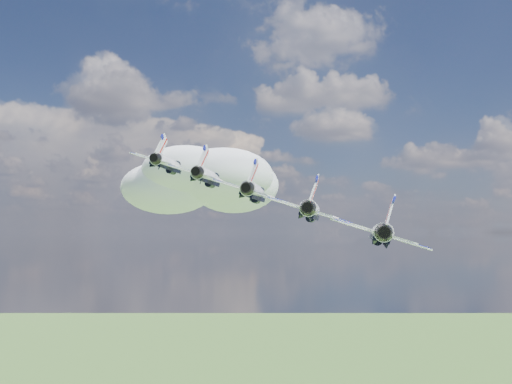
{
  "coord_description": "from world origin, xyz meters",
  "views": [
    {
      "loc": [
        7.28,
        -66.21,
        141.15
      ],
      "look_at": [
        9.83,
        16.6,
        147.06
      ],
      "focal_mm": 40.0,
      "sensor_mm": 36.0,
      "label": 1
    }
  ],
  "objects_px": {
    "jet_1": "(209,177)",
    "jet_4": "(380,232)",
    "jet_0": "(170,164)",
    "jet_3": "(312,210)",
    "jet_2": "(256,192)"
  },
  "relations": [
    {
      "from": "jet_0",
      "to": "jet_3",
      "type": "xyz_separation_m",
      "value": [
        21.6,
        -22.68,
        -8.85
      ]
    },
    {
      "from": "jet_4",
      "to": "jet_1",
      "type": "bearing_deg",
      "value": 144.72
    },
    {
      "from": "jet_0",
      "to": "jet_1",
      "type": "distance_m",
      "value": 10.85
    },
    {
      "from": "jet_1",
      "to": "jet_3",
      "type": "xyz_separation_m",
      "value": [
        14.4,
        -15.12,
        -5.9
      ]
    },
    {
      "from": "jet_2",
      "to": "jet_4",
      "type": "distance_m",
      "value": 21.7
    },
    {
      "from": "jet_0",
      "to": "jet_2",
      "type": "height_order",
      "value": "jet_0"
    },
    {
      "from": "jet_1",
      "to": "jet_4",
      "type": "distance_m",
      "value": 32.55
    },
    {
      "from": "jet_2",
      "to": "jet_3",
      "type": "distance_m",
      "value": 10.85
    },
    {
      "from": "jet_3",
      "to": "jet_1",
      "type": "bearing_deg",
      "value": 144.72
    },
    {
      "from": "jet_0",
      "to": "jet_2",
      "type": "bearing_deg",
      "value": -35.28
    },
    {
      "from": "jet_0",
      "to": "jet_1",
      "type": "xyz_separation_m",
      "value": [
        7.2,
        -7.56,
        -2.95
      ]
    },
    {
      "from": "jet_1",
      "to": "jet_2",
      "type": "relative_size",
      "value": 1.0
    },
    {
      "from": "jet_4",
      "to": "jet_2",
      "type": "bearing_deg",
      "value": 144.72
    },
    {
      "from": "jet_2",
      "to": "jet_0",
      "type": "bearing_deg",
      "value": 144.72
    },
    {
      "from": "jet_0",
      "to": "jet_3",
      "type": "bearing_deg",
      "value": -35.28
    }
  ]
}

